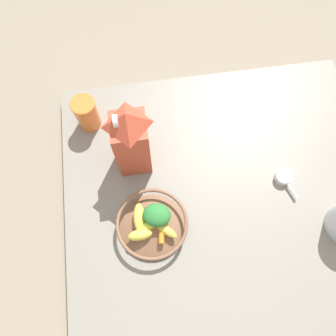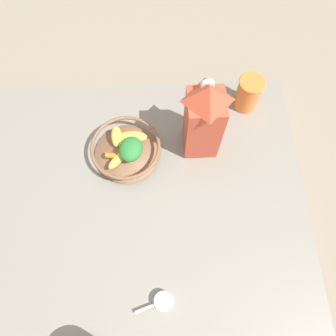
{
  "view_description": "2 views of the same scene",
  "coord_description": "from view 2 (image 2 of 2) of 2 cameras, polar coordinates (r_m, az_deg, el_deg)",
  "views": [
    {
      "loc": [
        0.21,
        -0.21,
        0.98
      ],
      "look_at": [
        -0.12,
        -0.16,
        0.12
      ],
      "focal_mm": 35.0,
      "sensor_mm": 36.0,
      "label": 1
    },
    {
      "loc": [
        -0.08,
        0.18,
        0.92
      ],
      "look_at": [
        -0.09,
        -0.14,
        0.15
      ],
      "focal_mm": 35.0,
      "sensor_mm": 36.0,
      "label": 2
    }
  ],
  "objects": [
    {
      "name": "ground_plane",
      "position": [
        0.94,
        -5.35,
        -11.36
      ],
      "size": [
        6.0,
        6.0,
        0.0
      ],
      "primitive_type": "plane",
      "color": "gray"
    },
    {
      "name": "countertop",
      "position": [
        0.92,
        -5.49,
        -11.07
      ],
      "size": [
        0.95,
        0.95,
        0.05
      ],
      "color": "gray",
      "rests_on": "ground_plane"
    },
    {
      "name": "fruit_bowl",
      "position": [
        0.93,
        -7.27,
        3.32
      ],
      "size": [
        0.2,
        0.2,
        0.09
      ],
      "color": "brown",
      "rests_on": "countertop"
    },
    {
      "name": "milk_carton",
      "position": [
        0.86,
        6.23,
        8.4
      ],
      "size": [
        0.09,
        0.09,
        0.28
      ],
      "color": "#CC4C33",
      "rests_on": "countertop"
    },
    {
      "name": "drinking_cup",
      "position": [
        1.02,
        13.77,
        12.56
      ],
      "size": [
        0.08,
        0.08,
        0.11
      ],
      "color": "orange",
      "rests_on": "countertop"
    },
    {
      "name": "measuring_scoop",
      "position": [
        0.86,
        -0.95,
        -22.23
      ],
      "size": [
        0.09,
        0.05,
        0.02
      ],
      "color": "white",
      "rests_on": "countertop"
    }
  ]
}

